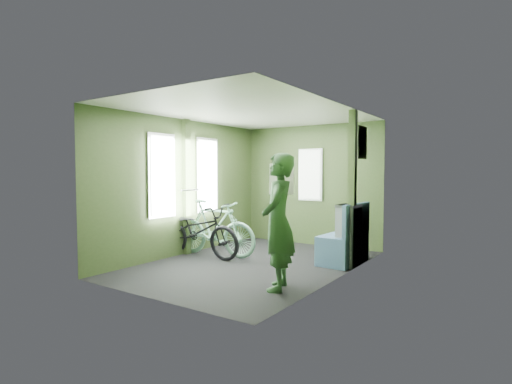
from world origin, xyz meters
TOP-DOWN VIEW (x-y plane):
  - room at (-0.04, 0.04)m, footprint 4.00×4.02m
  - bicycle_black at (-1.03, -0.08)m, footprint 1.68×0.67m
  - bicycle_mint at (-0.86, 0.12)m, footprint 1.62×0.66m
  - passenger at (0.99, -0.90)m, footprint 0.59×0.73m
  - waste_box at (1.26, 0.71)m, footprint 0.27×0.38m
  - bench_seat at (1.15, 0.83)m, footprint 0.54×0.91m

SIDE VIEW (x-z plane):
  - bicycle_black at x=-1.03m, z-range -0.46..0.46m
  - bicycle_mint at x=-0.86m, z-range -0.49..0.49m
  - bench_seat at x=1.15m, z-range -0.19..0.74m
  - waste_box at x=1.26m, z-range 0.00..0.92m
  - passenger at x=0.99m, z-range 0.00..1.64m
  - room at x=-0.04m, z-range 0.28..2.59m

